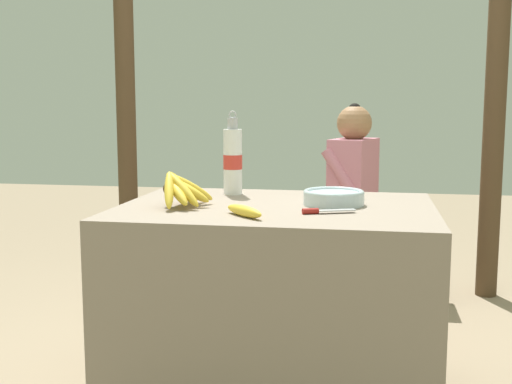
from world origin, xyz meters
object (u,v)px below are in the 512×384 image
(knife, at_px, (321,211))
(serving_bowl, at_px, (334,197))
(water_bottle, at_px, (233,160))
(support_post_far, at_px, (496,82))
(banana_bunch_green, at_px, (229,211))
(wooden_bench, at_px, (297,234))
(seated_vendor, at_px, (346,187))
(banana_bunch_ripe, at_px, (182,188))
(support_post_near, at_px, (125,84))
(loose_banana_front, at_px, (244,211))

(knife, bearing_deg, serving_bowl, 59.52)
(water_bottle, distance_m, support_post_far, 1.85)
(knife, xyz_separation_m, banana_bunch_green, (-0.67, 1.57, -0.28))
(wooden_bench, distance_m, seated_vendor, 0.40)
(banana_bunch_ripe, distance_m, knife, 0.51)
(support_post_near, bearing_deg, water_bottle, -53.55)
(seated_vendor, bearing_deg, wooden_bench, 12.85)
(knife, distance_m, support_post_near, 2.26)
(seated_vendor, bearing_deg, support_post_far, -150.48)
(banana_bunch_ripe, relative_size, wooden_bench, 0.18)
(loose_banana_front, bearing_deg, water_bottle, 106.22)
(water_bottle, distance_m, loose_banana_front, 0.54)
(knife, bearing_deg, banana_bunch_ripe, 150.74)
(serving_bowl, distance_m, knife, 0.20)
(serving_bowl, relative_size, wooden_bench, 0.14)
(knife, height_order, seated_vendor, seated_vendor)
(wooden_bench, bearing_deg, support_post_far, 8.64)
(support_post_near, bearing_deg, loose_banana_front, -58.45)
(banana_bunch_ripe, xyz_separation_m, water_bottle, (0.11, 0.34, 0.07))
(wooden_bench, xyz_separation_m, banana_bunch_green, (-0.41, 0.01, 0.12))
(wooden_bench, bearing_deg, seated_vendor, -3.90)
(wooden_bench, bearing_deg, water_bottle, -96.62)
(water_bottle, relative_size, support_post_near, 0.14)
(wooden_bench, distance_m, banana_bunch_green, 0.43)
(knife, bearing_deg, support_post_near, 106.50)
(knife, xyz_separation_m, support_post_far, (0.85, 1.73, 0.48))
(loose_banana_front, bearing_deg, seated_vendor, 80.80)
(water_bottle, bearing_deg, seated_vendor, 69.91)
(seated_vendor, height_order, banana_bunch_green, seated_vendor)
(serving_bowl, bearing_deg, wooden_bench, 101.99)
(knife, xyz_separation_m, wooden_bench, (-0.26, 1.56, -0.40))
(loose_banana_front, relative_size, seated_vendor, 0.15)
(serving_bowl, bearing_deg, water_bottle, 153.57)
(knife, height_order, wooden_bench, knife)
(banana_bunch_ripe, distance_m, support_post_near, 1.92)
(loose_banana_front, xyz_separation_m, banana_bunch_green, (-0.42, 1.67, -0.29))
(loose_banana_front, xyz_separation_m, support_post_near, (-1.12, 1.83, 0.47))
(banana_bunch_ripe, bearing_deg, loose_banana_front, -32.27)
(banana_bunch_ripe, bearing_deg, knife, -7.46)
(water_bottle, distance_m, knife, 0.58)
(serving_bowl, distance_m, support_post_near, 2.12)
(knife, relative_size, support_post_far, 0.07)
(loose_banana_front, xyz_separation_m, seated_vendor, (0.27, 1.64, -0.12))
(serving_bowl, xyz_separation_m, water_bottle, (-0.42, 0.21, 0.11))
(wooden_bench, bearing_deg, serving_bowl, -78.01)
(loose_banana_front, height_order, knife, loose_banana_front)
(water_bottle, bearing_deg, support_post_far, 46.74)
(wooden_bench, xyz_separation_m, support_post_far, (1.11, 0.17, 0.88))
(loose_banana_front, relative_size, support_post_near, 0.07)
(banana_bunch_ripe, relative_size, support_post_near, 0.12)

